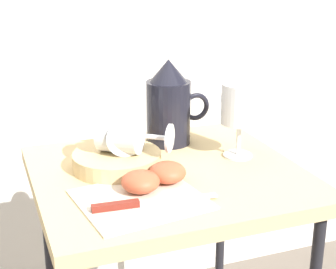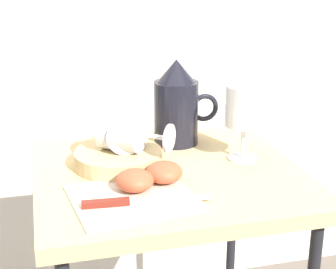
{
  "view_description": "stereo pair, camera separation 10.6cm",
  "coord_description": "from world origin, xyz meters",
  "px_view_note": "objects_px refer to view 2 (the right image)",
  "views": [
    {
      "loc": [
        -0.35,
        -0.94,
        1.16
      ],
      "look_at": [
        0.0,
        0.0,
        0.81
      ],
      "focal_mm": 55.92,
      "sensor_mm": 36.0,
      "label": 1
    },
    {
      "loc": [
        -0.25,
        -0.97,
        1.16
      ],
      "look_at": [
        0.0,
        0.0,
        0.81
      ],
      "focal_mm": 55.92,
      "sensor_mm": 36.0,
      "label": 2
    }
  ],
  "objects_px": {
    "apple_half_right": "(164,172)",
    "knife": "(127,202)",
    "basket_tray": "(118,158)",
    "table": "(168,203)",
    "apple_half_left": "(135,180)",
    "wine_glass_upright": "(245,110)",
    "wine_glass_tipped_far": "(125,131)",
    "pitcher": "(177,110)",
    "wine_glass_tipped_near": "(124,132)"
  },
  "relations": [
    {
      "from": "table",
      "to": "apple_half_left",
      "type": "distance_m",
      "value": 0.16
    },
    {
      "from": "wine_glass_tipped_far",
      "to": "apple_half_right",
      "type": "bearing_deg",
      "value": -65.26
    },
    {
      "from": "wine_glass_tipped_near",
      "to": "apple_half_right",
      "type": "relative_size",
      "value": 2.23
    },
    {
      "from": "apple_half_right",
      "to": "knife",
      "type": "bearing_deg",
      "value": -137.71
    },
    {
      "from": "wine_glass_tipped_near",
      "to": "apple_half_left",
      "type": "bearing_deg",
      "value": -91.46
    },
    {
      "from": "wine_glass_upright",
      "to": "apple_half_right",
      "type": "xyz_separation_m",
      "value": [
        -0.2,
        -0.08,
        -0.09
      ]
    },
    {
      "from": "basket_tray",
      "to": "knife",
      "type": "relative_size",
      "value": 0.8
    },
    {
      "from": "wine_glass_tipped_near",
      "to": "knife",
      "type": "height_order",
      "value": "wine_glass_tipped_near"
    },
    {
      "from": "basket_tray",
      "to": "pitcher",
      "type": "bearing_deg",
      "value": 35.04
    },
    {
      "from": "wine_glass_upright",
      "to": "apple_half_right",
      "type": "relative_size",
      "value": 2.28
    },
    {
      "from": "pitcher",
      "to": "wine_glass_tipped_near",
      "type": "bearing_deg",
      "value": -142.65
    },
    {
      "from": "wine_glass_upright",
      "to": "wine_glass_tipped_far",
      "type": "relative_size",
      "value": 1.12
    },
    {
      "from": "wine_glass_tipped_far",
      "to": "knife",
      "type": "xyz_separation_m",
      "value": [
        -0.03,
        -0.2,
        -0.07
      ]
    },
    {
      "from": "table",
      "to": "apple_half_right",
      "type": "distance_m",
      "value": 0.12
    },
    {
      "from": "wine_glass_tipped_near",
      "to": "knife",
      "type": "bearing_deg",
      "value": -98.48
    },
    {
      "from": "table",
      "to": "apple_half_left",
      "type": "relative_size",
      "value": 9.97
    },
    {
      "from": "wine_glass_tipped_near",
      "to": "apple_half_right",
      "type": "distance_m",
      "value": 0.14
    },
    {
      "from": "wine_glass_upright",
      "to": "apple_half_left",
      "type": "height_order",
      "value": "wine_glass_upright"
    },
    {
      "from": "table",
      "to": "basket_tray",
      "type": "bearing_deg",
      "value": 152.47
    },
    {
      "from": "pitcher",
      "to": "table",
      "type": "bearing_deg",
      "value": -111.09
    },
    {
      "from": "apple_half_right",
      "to": "wine_glass_upright",
      "type": "bearing_deg",
      "value": 22.6
    },
    {
      "from": "basket_tray",
      "to": "apple_half_right",
      "type": "xyz_separation_m",
      "value": [
        0.07,
        -0.11,
        0.01
      ]
    },
    {
      "from": "table",
      "to": "apple_half_right",
      "type": "height_order",
      "value": "apple_half_right"
    },
    {
      "from": "knife",
      "to": "table",
      "type": "bearing_deg",
      "value": 51.51
    },
    {
      "from": "wine_glass_tipped_far",
      "to": "table",
      "type": "bearing_deg",
      "value": -37.81
    },
    {
      "from": "table",
      "to": "wine_glass_tipped_far",
      "type": "relative_size",
      "value": 4.91
    },
    {
      "from": "wine_glass_tipped_near",
      "to": "apple_half_right",
      "type": "height_order",
      "value": "wine_glass_tipped_near"
    },
    {
      "from": "wine_glass_upright",
      "to": "knife",
      "type": "relative_size",
      "value": 0.71
    },
    {
      "from": "wine_glass_tipped_near",
      "to": "wine_glass_tipped_far",
      "type": "distance_m",
      "value": 0.01
    },
    {
      "from": "basket_tray",
      "to": "apple_half_left",
      "type": "relative_size",
      "value": 2.55
    },
    {
      "from": "wine_glass_upright",
      "to": "wine_glass_tipped_far",
      "type": "height_order",
      "value": "wine_glass_upright"
    },
    {
      "from": "basket_tray",
      "to": "pitcher",
      "type": "xyz_separation_m",
      "value": [
        0.16,
        0.11,
        0.06
      ]
    },
    {
      "from": "wine_glass_tipped_near",
      "to": "wine_glass_tipped_far",
      "type": "xyz_separation_m",
      "value": [
        0.0,
        0.01,
        -0.0
      ]
    },
    {
      "from": "table",
      "to": "knife",
      "type": "relative_size",
      "value": 3.13
    },
    {
      "from": "basket_tray",
      "to": "apple_half_left",
      "type": "distance_m",
      "value": 0.13
    },
    {
      "from": "pitcher",
      "to": "wine_glass_tipped_near",
      "type": "distance_m",
      "value": 0.18
    },
    {
      "from": "basket_tray",
      "to": "knife",
      "type": "xyz_separation_m",
      "value": [
        -0.02,
        -0.19,
        -0.01
      ]
    },
    {
      "from": "pitcher",
      "to": "knife",
      "type": "distance_m",
      "value": 0.35
    },
    {
      "from": "basket_tray",
      "to": "knife",
      "type": "bearing_deg",
      "value": -94.54
    },
    {
      "from": "pitcher",
      "to": "apple_half_right",
      "type": "distance_m",
      "value": 0.24
    },
    {
      "from": "pitcher",
      "to": "wine_glass_tipped_far",
      "type": "height_order",
      "value": "pitcher"
    },
    {
      "from": "table",
      "to": "basket_tray",
      "type": "distance_m",
      "value": 0.14
    },
    {
      "from": "pitcher",
      "to": "apple_half_right",
      "type": "xyz_separation_m",
      "value": [
        -0.09,
        -0.22,
        -0.06
      ]
    },
    {
      "from": "wine_glass_upright",
      "to": "wine_glass_tipped_near",
      "type": "bearing_deg",
      "value": 173.82
    },
    {
      "from": "table",
      "to": "apple_half_left",
      "type": "height_order",
      "value": "apple_half_left"
    },
    {
      "from": "knife",
      "to": "apple_half_left",
      "type": "bearing_deg",
      "value": 65.93
    },
    {
      "from": "basket_tray",
      "to": "wine_glass_tipped_far",
      "type": "xyz_separation_m",
      "value": [
        0.02,
        0.01,
        0.06
      ]
    },
    {
      "from": "wine_glass_tipped_far",
      "to": "knife",
      "type": "distance_m",
      "value": 0.21
    },
    {
      "from": "wine_glass_tipped_far",
      "to": "basket_tray",
      "type": "bearing_deg",
      "value": -146.38
    },
    {
      "from": "wine_glass_tipped_far",
      "to": "apple_half_right",
      "type": "distance_m",
      "value": 0.14
    }
  ]
}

